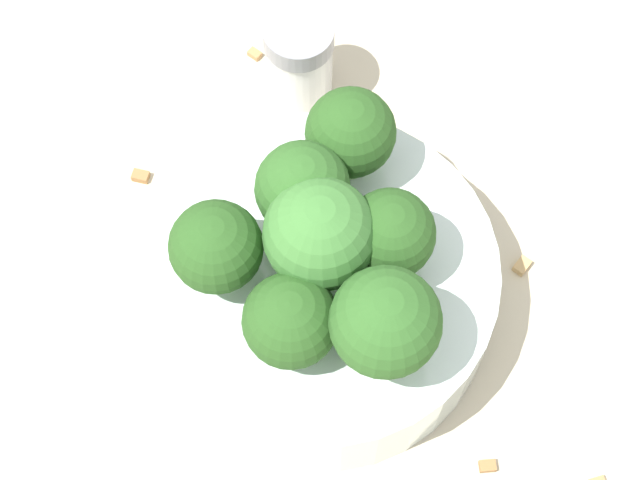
{
  "coord_description": "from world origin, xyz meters",
  "views": [
    {
      "loc": [
        0.19,
        -0.06,
        0.52
      ],
      "look_at": [
        0.0,
        0.0,
        0.08
      ],
      "focal_mm": 60.0,
      "sensor_mm": 36.0,
      "label": 1
    }
  ],
  "objects": [
    {
      "name": "ground_plane",
      "position": [
        0.0,
        0.0,
        0.0
      ],
      "size": [
        3.0,
        3.0,
        0.0
      ],
      "primitive_type": "plane",
      "color": "beige"
    },
    {
      "name": "bowl",
      "position": [
        0.0,
        0.0,
        0.03
      ],
      "size": [
        0.17,
        0.17,
        0.05
      ],
      "primitive_type": "cylinder",
      "color": "silver",
      "rests_on": "ground_plane"
    },
    {
      "name": "broccoli_floret_0",
      "position": [
        -0.03,
        0.0,
        0.08
      ],
      "size": [
        0.04,
        0.04,
        0.06
      ],
      "color": "#7A9E5B",
      "rests_on": "bowl"
    },
    {
      "name": "broccoli_floret_1",
      "position": [
        -0.01,
        -0.05,
        0.08
      ],
      "size": [
        0.04,
        0.04,
        0.05
      ],
      "color": "#8EB770",
      "rests_on": "bowl"
    },
    {
      "name": "broccoli_floret_2",
      "position": [
        0.0,
        -0.0,
        0.09
      ],
      "size": [
        0.05,
        0.05,
        0.06
      ],
      "color": "#8EB770",
      "rests_on": "bowl"
    },
    {
      "name": "broccoli_floret_3",
      "position": [
        0.05,
        0.01,
        0.09
      ],
      "size": [
        0.05,
        0.05,
        0.06
      ],
      "color": "#8EB770",
      "rests_on": "bowl"
    },
    {
      "name": "broccoli_floret_4",
      "position": [
        0.03,
        -0.02,
        0.08
      ],
      "size": [
        0.04,
        0.04,
        0.05
      ],
      "color": "#84AD66",
      "rests_on": "bowl"
    },
    {
      "name": "broccoli_floret_5",
      "position": [
        0.01,
        0.03,
        0.08
      ],
      "size": [
        0.04,
        0.04,
        0.05
      ],
      "color": "#84AD66",
      "rests_on": "bowl"
    },
    {
      "name": "broccoli_floret_6",
      "position": [
        -0.05,
        0.03,
        0.08
      ],
      "size": [
        0.04,
        0.04,
        0.05
      ],
      "color": "#8EB770",
      "rests_on": "bowl"
    },
    {
      "name": "pepper_shaker",
      "position": [
        -0.13,
        0.03,
        0.03
      ],
      "size": [
        0.04,
        0.04,
        0.06
      ],
      "color": "silver",
      "rests_on": "ground_plane"
    },
    {
      "name": "almond_crumb_0",
      "position": [
        -0.16,
        0.01,
        0.0
      ],
      "size": [
        0.01,
        0.01,
        0.01
      ],
      "primitive_type": "cube",
      "rotation": [
        0.0,
        0.0,
        0.6
      ],
      "color": "#AD7F4C",
      "rests_on": "ground_plane"
    },
    {
      "name": "almond_crumb_1",
      "position": [
        -0.1,
        -0.07,
        0.0
      ],
      "size": [
        0.01,
        0.01,
        0.01
      ],
      "primitive_type": "cube",
      "rotation": [
        0.0,
        0.0,
        1.02
      ],
      "color": "olive",
      "rests_on": "ground_plane"
    },
    {
      "name": "almond_crumb_2",
      "position": [
        0.1,
        0.05,
        0.0
      ],
      "size": [
        0.01,
        0.01,
        0.01
      ],
      "primitive_type": "cube",
      "rotation": [
        0.0,
        0.0,
        1.35
      ],
      "color": "olive",
      "rests_on": "ground_plane"
    },
    {
      "name": "almond_crumb_3",
      "position": [
        0.01,
        0.11,
        0.0
      ],
      "size": [
        0.01,
        0.01,
        0.01
      ],
      "primitive_type": "cube",
      "rotation": [
        0.0,
        0.0,
        2.16
      ],
      "color": "tan",
      "rests_on": "ground_plane"
    }
  ]
}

